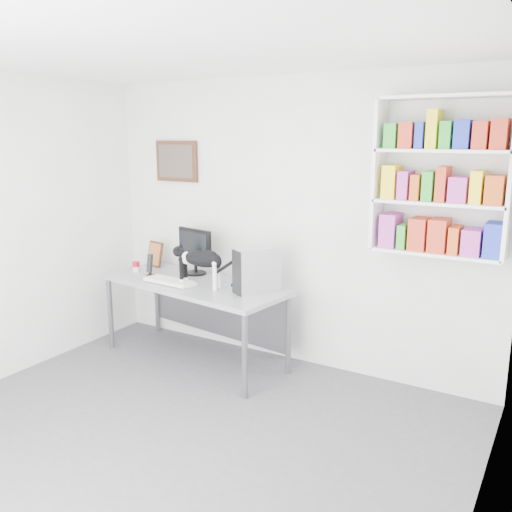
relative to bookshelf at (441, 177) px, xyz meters
The scene contains 11 objects.
room 2.37m from the bookshelf, 127.12° to the right, with size 4.01×4.01×2.70m.
bookshelf is the anchor object (origin of this frame).
wall_art 2.70m from the bookshelf, behind, with size 0.52×0.04×0.42m, color #4D2A19.
desk 2.62m from the bookshelf, behind, with size 1.90×0.74×0.79m, color gray.
monitor 2.46m from the bookshelf, behind, with size 0.45×0.21×0.47m, color black.
keyboard 2.59m from the bookshelf, 167.51° to the right, with size 0.51×0.20×0.04m, color white.
pc_tower 1.72m from the bookshelf, 166.80° to the right, with size 0.18×0.40×0.40m, color silver.
speaker 2.85m from the bookshelf, behind, with size 0.10×0.10×0.23m, color black.
leaning_print 3.03m from the bookshelf, behind, with size 0.22×0.09×0.28m, color #4D2A19.
soup_can 3.08m from the bookshelf, behind, with size 0.07×0.07×0.11m, color #A30D15.
cat 2.22m from the bookshelf, 166.78° to the right, with size 0.59×0.16×0.36m, color black, non-canonical shape.
Camera 1 is at (2.32, -2.51, 2.17)m, focal length 38.00 mm.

